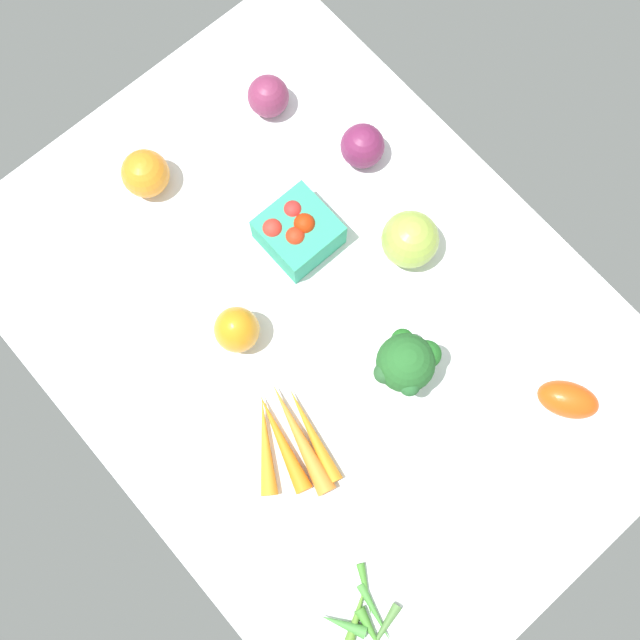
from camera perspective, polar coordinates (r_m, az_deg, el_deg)
The scene contains 11 objects.
tablecloth at distance 120.73cm, azimuth -0.00°, elevation -0.36°, with size 104.00×76.00×2.00cm, color white.
okra_pile at distance 116.02cm, azimuth 3.27°, elevation -21.06°, with size 11.71×10.16×1.88cm.
broccoli_head at distance 112.15cm, azimuth 6.34°, elevation -3.10°, with size 8.80×10.17×11.27cm.
bell_pepper_orange at distance 115.77cm, azimuth -6.09°, elevation -0.71°, with size 6.73×6.73×8.52cm, color orange.
berry_basket at distance 120.75cm, azimuth -1.65°, elevation 6.50°, with size 10.52×10.52×7.41cm.
carrot_bunch at distance 115.31cm, azimuth -2.19°, elevation -8.69°, with size 18.04×14.53×2.96cm.
red_onion_center at distance 131.31cm, azimuth -3.80°, elevation 16.00°, with size 6.77×6.77×6.77cm, color #7E2C50.
heirloom_tomato_orange at distance 127.15cm, azimuth -12.63°, elevation 10.40°, with size 7.57×7.57×7.57cm, color orange.
red_onion_near_basket at distance 126.74cm, azimuth 3.12°, elevation 12.57°, with size 7.07×7.07×7.07cm, color #70224C.
heirloom_tomato_green at distance 119.89cm, azimuth 6.73°, elevation 5.73°, with size 8.86×8.86×8.86cm, color #98B545.
roma_tomato at distance 120.28cm, azimuth 17.65°, elevation -5.56°, with size 9.05×5.30×5.30cm, color #DB4D12.
Camera 1 is at (-22.60, 19.85, 117.92)cm, focal length 43.82 mm.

